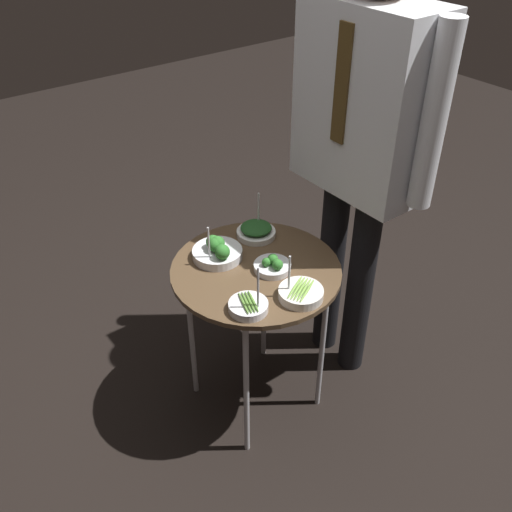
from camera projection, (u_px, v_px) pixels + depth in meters
The scene contains 8 objects.
ground_plane at pixel (256, 396), 2.31m from camera, with size 8.00×8.00×0.00m, color black.
serving_cart at pixel (256, 281), 1.96m from camera, with size 0.58×0.58×0.65m.
bowl_broccoli_mid_left at pixel (273, 266), 1.91m from camera, with size 0.13×0.13×0.06m.
bowl_broccoli_front_center at pixel (217, 251), 1.96m from camera, with size 0.17×0.17×0.15m.
bowl_asparagus_center at pixel (249, 306), 1.74m from camera, with size 0.12×0.12×0.18m.
bowl_spinach_far_rim at pixel (256, 231), 2.07m from camera, with size 0.14×0.14×0.16m.
bowl_asparagus_front_right at pixel (301, 293), 1.79m from camera, with size 0.14×0.14×0.16m.
waiter_figure at pixel (363, 124), 1.90m from camera, with size 0.62×0.23×1.67m.
Camera 1 is at (1.22, -0.93, 1.81)m, focal length 40.00 mm.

